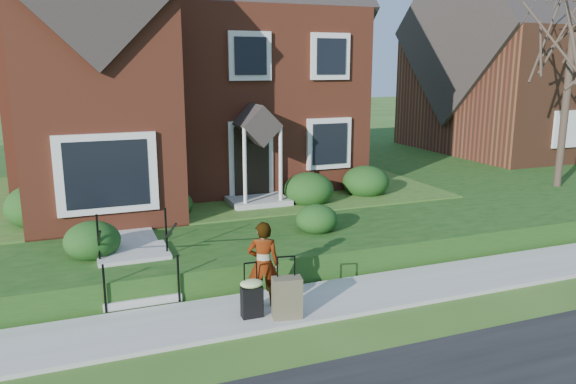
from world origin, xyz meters
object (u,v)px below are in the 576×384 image
suitcase_olive (287,297)px  suitcase_black (252,296)px  front_steps (136,268)px  woman (263,264)px

suitcase_olive → suitcase_black: bearing=166.7°
front_steps → suitcase_black: 2.71m
front_steps → suitcase_olive: front_steps is taller
suitcase_olive → woman: bearing=118.6°
front_steps → suitcase_black: bearing=-50.8°
suitcase_black → suitcase_olive: size_ratio=0.90×
suitcase_olive → front_steps: bearing=144.0°
front_steps → suitcase_black: front_steps is taller
woman → suitcase_olive: (0.21, -0.63, -0.42)m
front_steps → suitcase_olive: size_ratio=1.85×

